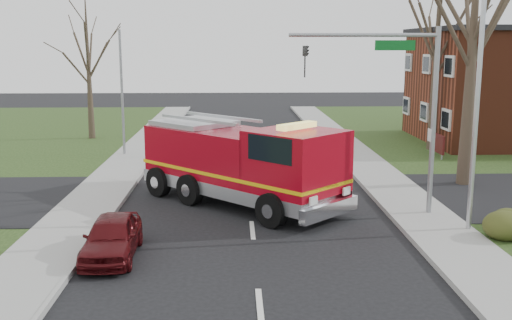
{
  "coord_description": "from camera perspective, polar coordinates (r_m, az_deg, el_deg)",
  "views": [
    {
      "loc": [
        -0.57,
        -19.4,
        6.15
      ],
      "look_at": [
        0.2,
        2.2,
        2.0
      ],
      "focal_mm": 42.0,
      "sensor_mm": 36.0,
      "label": 1
    }
  ],
  "objects": [
    {
      "name": "bare_tree_left",
      "position": [
        40.52,
        -15.72,
        9.64
      ],
      "size": [
        4.5,
        4.5,
        9.0
      ],
      "color": "#3B2C22",
      "rests_on": "ground"
    },
    {
      "name": "utility_pole_far",
      "position": [
        34.08,
        -12.64,
        6.15
      ],
      "size": [
        0.14,
        0.14,
        7.0
      ],
      "primitive_type": "cylinder",
      "color": "gray",
      "rests_on": "ground"
    },
    {
      "name": "sidewalk_left",
      "position": [
        21.1,
        -17.54,
        -6.39
      ],
      "size": [
        2.4,
        80.0,
        0.15
      ],
      "primitive_type": "cube",
      "color": "#9C9C96",
      "rests_on": "ground"
    },
    {
      "name": "sidewalk_right",
      "position": [
        21.43,
        16.56,
        -6.07
      ],
      "size": [
        2.4,
        80.0,
        0.15
      ],
      "primitive_type": "cube",
      "color": "#9C9C96",
      "rests_on": "ground"
    },
    {
      "name": "health_center_sign",
      "position": [
        34.18,
        16.89,
        1.52
      ],
      "size": [
        0.12,
        2.0,
        1.4
      ],
      "color": "#420F0F",
      "rests_on": "ground"
    },
    {
      "name": "parked_car_maroon",
      "position": [
        18.18,
        -13.57,
        -7.14
      ],
      "size": [
        1.54,
        3.69,
        1.25
      ],
      "primitive_type": "imported",
      "rotation": [
        0.0,
        0.0,
        0.02
      ],
      "color": "#470B0E",
      "rests_on": "ground"
    },
    {
      "name": "fire_engine",
      "position": [
        23.19,
        -1.28,
        -0.52
      ],
      "size": [
        8.1,
        8.2,
        3.47
      ],
      "rotation": [
        0.0,
        0.0,
        0.77
      ],
      "color": "maroon",
      "rests_on": "ground"
    },
    {
      "name": "streetlight_pole",
      "position": [
        20.48,
        20.19,
        5.73
      ],
      "size": [
        1.48,
        0.16,
        8.4
      ],
      "color": "#B7BABF",
      "rests_on": "ground"
    },
    {
      "name": "bare_tree_near",
      "position": [
        27.35,
        20.09,
        12.87
      ],
      "size": [
        6.0,
        6.0,
        12.0
      ],
      "color": "#3B2C22",
      "rests_on": "ground"
    },
    {
      "name": "traffic_signal_mast",
      "position": [
        21.73,
        13.48,
        6.77
      ],
      "size": [
        5.29,
        0.18,
        6.8
      ],
      "color": "gray",
      "rests_on": "ground"
    },
    {
      "name": "ground",
      "position": [
        20.36,
        -0.35,
        -6.71
      ],
      "size": [
        120.0,
        120.0,
        0.0
      ],
      "primitive_type": "plane",
      "color": "black",
      "rests_on": "ground"
    },
    {
      "name": "bare_tree_far",
      "position": [
        36.3,
        16.86,
        10.94
      ],
      "size": [
        5.25,
        5.25,
        10.5
      ],
      "color": "#3B2C22",
      "rests_on": "ground"
    }
  ]
}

